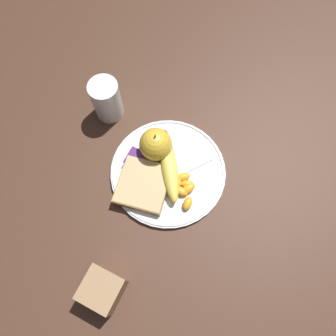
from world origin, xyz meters
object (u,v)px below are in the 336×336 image
Objects in this scene: fork at (172,177)px; jam_packet at (135,159)px; apple at (156,145)px; plate at (168,172)px; banana at (169,165)px; condiment_caddy at (103,290)px; bread_slice at (143,185)px; juice_glass at (107,101)px.

fork is 0.10m from jam_packet.
apple is 0.52× the size of fork.
apple reaches higher than plate.
apple is at bearing 142.31° from jam_packet.
banana reaches higher than plate.
banana is 0.08m from jam_packet.
condiment_caddy is (0.30, 0.00, 0.03)m from plate.
bread_slice is (0.07, -0.03, -0.01)m from banana.
jam_packet is (0.01, -0.08, 0.01)m from plate.
plate is at bearing 149.89° from bread_slice.
bread_slice is 0.25m from condiment_caddy.
condiment_caddy is (0.34, 0.05, -0.01)m from apple.
condiment_caddy is at bearing 0.71° from banana.
apple is 0.06m from banana.
plate is 1.63× the size of fork.
juice_glass is 0.17m from apple.
fork is at bearing 176.93° from condiment_caddy.
fork is 0.29m from condiment_caddy.
condiment_caddy reaches higher than banana.
banana is at bearing -179.29° from condiment_caddy.
banana is at bearing 69.83° from juice_glass.
juice_glass is 1.28× the size of apple.
bread_slice is at bearing -25.34° from banana.
juice_glass reaches higher than banana.
banana is 0.31m from condiment_caddy.
juice_glass reaches higher than fork.
apple is 1.89× the size of jam_packet.
bread_slice is at bearing 8.37° from apple.
jam_packet is at bearing -135.24° from bread_slice.
apple is (-0.03, -0.05, 0.04)m from plate.
fork reaches higher than plate.
jam_packet is at bearing -53.77° from fork.
condiment_caddy is at bearing 32.72° from fork.
apple reaches higher than jam_packet.
juice_glass is (-0.09, -0.22, 0.05)m from plate.
plate is at bearing -179.77° from condiment_caddy.
bread_slice is 1.88× the size of condiment_caddy.
bread_slice is 0.83× the size of fork.
plate is 0.03m from banana.
apple is 0.09m from fork.
juice_glass is 2.41× the size of jam_packet.
banana is at bearing -162.29° from plate.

